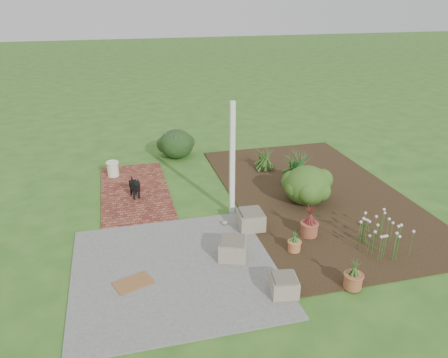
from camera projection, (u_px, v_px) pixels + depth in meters
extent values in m
plane|color=#2D5B1C|center=(220.00, 216.00, 9.49)|extent=(80.00, 80.00, 0.00)
cube|color=#5D5C5A|center=(175.00, 270.00, 7.64)|extent=(3.50, 3.50, 0.04)
cube|color=maroon|center=(135.00, 191.00, 10.65)|extent=(1.60, 3.50, 0.04)
cube|color=black|center=(315.00, 194.00, 10.50)|extent=(4.00, 7.00, 0.03)
cube|color=white|center=(232.00, 160.00, 9.15)|extent=(0.10, 0.10, 2.50)
cube|color=gray|center=(284.00, 286.00, 6.96)|extent=(0.48, 0.48, 0.28)
cube|color=#776D5C|center=(233.00, 249.00, 7.91)|extent=(0.63, 0.63, 0.33)
cube|color=#76705A|center=(251.00, 220.00, 8.89)|extent=(0.53, 0.53, 0.34)
cube|color=brown|center=(133.00, 283.00, 7.24)|extent=(0.71, 0.58, 0.02)
cube|color=black|center=(134.00, 186.00, 10.20)|extent=(0.24, 0.41, 0.17)
cylinder|color=black|center=(134.00, 196.00, 10.14)|extent=(0.05, 0.05, 0.19)
cylinder|color=black|center=(139.00, 195.00, 10.18)|extent=(0.05, 0.05, 0.19)
cylinder|color=black|center=(131.00, 191.00, 10.37)|extent=(0.05, 0.05, 0.19)
cylinder|color=black|center=(136.00, 190.00, 10.41)|extent=(0.05, 0.05, 0.19)
sphere|color=black|center=(137.00, 184.00, 9.96)|extent=(0.16, 0.16, 0.16)
cone|color=black|center=(132.00, 178.00, 10.33)|extent=(0.08, 0.13, 0.14)
cylinder|color=beige|center=(113.00, 169.00, 11.39)|extent=(0.30, 0.30, 0.39)
ellipsoid|color=#15360A|center=(307.00, 184.00, 9.90)|extent=(1.29, 1.29, 0.89)
cylinder|color=brown|center=(309.00, 229.00, 8.65)|extent=(0.37, 0.37, 0.27)
cylinder|color=#B76E3E|center=(294.00, 246.00, 8.15)|extent=(0.28, 0.28, 0.20)
cylinder|color=#985433|center=(353.00, 281.00, 7.12)|extent=(0.36, 0.36, 0.25)
ellipsoid|color=black|center=(176.00, 143.00, 12.73)|extent=(1.08, 1.08, 0.85)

